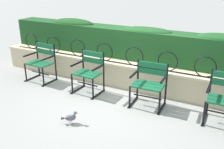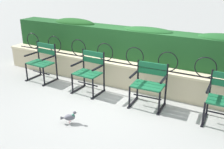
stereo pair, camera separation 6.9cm
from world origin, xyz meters
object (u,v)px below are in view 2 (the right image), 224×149
Objects in this scene: park_chair_leftmost at (42,61)px; pigeon_near_chairs at (69,117)px; park_chair_centre_left at (89,71)px; park_chair_centre_right at (149,83)px.

pigeon_near_chairs is (1.78, -1.33, -0.36)m from park_chair_leftmost.
park_chair_leftmost reaches higher than pigeon_near_chairs.
park_chair_centre_left is 1.06× the size of park_chair_centre_right.
park_chair_centre_right reaches higher than pigeon_near_chairs.
park_chair_centre_left is (1.38, -0.04, -0.00)m from park_chair_leftmost.
park_chair_centre_right is 3.25× the size of pigeon_near_chairs.
park_chair_centre_right is (2.74, -0.03, -0.01)m from park_chair_leftmost.
park_chair_leftmost is 1.38m from park_chair_centre_left.
park_chair_centre_right is at bearing 0.42° from park_chair_centre_left.
park_chair_centre_right is at bearing 53.44° from pigeon_near_chairs.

